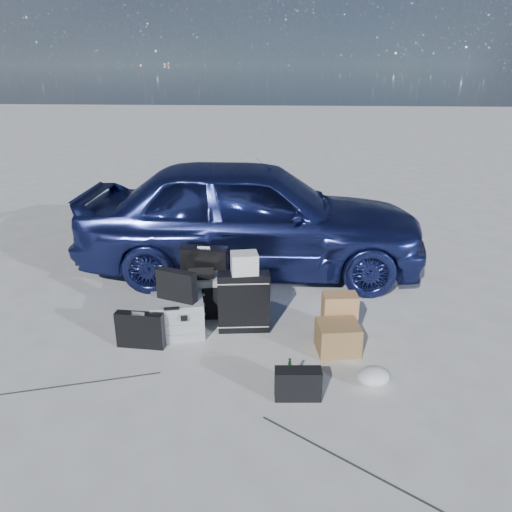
{
  "coord_description": "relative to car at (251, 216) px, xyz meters",
  "views": [
    {
      "loc": [
        0.4,
        -3.76,
        2.44
      ],
      "look_at": [
        0.08,
        0.85,
        0.67
      ],
      "focal_mm": 35.0,
      "sensor_mm": 36.0,
      "label": 1
    }
  ],
  "objects": [
    {
      "name": "ground",
      "position": [
        0.07,
        -2.12,
        -0.71
      ],
      "size": [
        60.0,
        60.0,
        0.0
      ],
      "primitive_type": "plane",
      "color": "beige",
      "rests_on": "ground"
    },
    {
      "name": "car",
      "position": [
        0.0,
        0.0,
        0.0
      ],
      "size": [
        4.21,
        1.78,
        1.42
      ],
      "primitive_type": "imported",
      "rotation": [
        0.0,
        0.0,
        1.6
      ],
      "color": "navy",
      "rests_on": "ground"
    },
    {
      "name": "pelican_case",
      "position": [
        -0.59,
        -1.66,
        -0.53
      ],
      "size": [
        0.58,
        0.51,
        0.36
      ],
      "primitive_type": "cube",
      "rotation": [
        0.0,
        0.0,
        0.23
      ],
      "color": "#A5A7AA",
      "rests_on": "ground"
    },
    {
      "name": "laptop_bag",
      "position": [
        -0.58,
        -1.67,
        -0.2
      ],
      "size": [
        0.4,
        0.23,
        0.3
      ],
      "primitive_type": "cube",
      "rotation": [
        0.0,
        0.0,
        -0.35
      ],
      "color": "black",
      "rests_on": "pelican_case"
    },
    {
      "name": "briefcase",
      "position": [
        -0.87,
        -1.94,
        -0.54
      ],
      "size": [
        0.45,
        0.13,
        0.34
      ],
      "primitive_type": "cube",
      "rotation": [
        0.0,
        0.0,
        -0.07
      ],
      "color": "black",
      "rests_on": "ground"
    },
    {
      "name": "suitcase_left",
      "position": [
        -0.42,
        -0.99,
        -0.39
      ],
      "size": [
        0.5,
        0.21,
        0.64
      ],
      "primitive_type": "cube",
      "rotation": [
        0.0,
        0.0,
        -0.06
      ],
      "color": "black",
      "rests_on": "ground"
    },
    {
      "name": "suitcase_right",
      "position": [
        0.05,
        -1.55,
        -0.41
      ],
      "size": [
        0.52,
        0.24,
        0.6
      ],
      "primitive_type": "cube",
      "rotation": [
        0.0,
        0.0,
        0.12
      ],
      "color": "black",
      "rests_on": "ground"
    },
    {
      "name": "white_carton",
      "position": [
        0.05,
        -1.54,
        -0.01
      ],
      "size": [
        0.29,
        0.25,
        0.2
      ],
      "primitive_type": "cube",
      "rotation": [
        0.0,
        0.0,
        0.21
      ],
      "color": "beige",
      "rests_on": "suitcase_right"
    },
    {
      "name": "duffel_bag",
      "position": [
        -0.43,
        -1.24,
        -0.53
      ],
      "size": [
        0.75,
        0.4,
        0.36
      ],
      "primitive_type": "cube",
      "rotation": [
        0.0,
        0.0,
        0.14
      ],
      "color": "black",
      "rests_on": "ground"
    },
    {
      "name": "flat_box_white",
      "position": [
        -0.43,
        -1.26,
        -0.32
      ],
      "size": [
        0.45,
        0.38,
        0.07
      ],
      "primitive_type": "cube",
      "rotation": [
        0.0,
        0.0,
        0.23
      ],
      "color": "beige",
      "rests_on": "duffel_bag"
    },
    {
      "name": "flat_box_black",
      "position": [
        -0.42,
        -1.26,
        -0.26
      ],
      "size": [
        0.29,
        0.22,
        0.06
      ],
      "primitive_type": "cube",
      "rotation": [
        0.0,
        0.0,
        0.13
      ],
      "color": "black",
      "rests_on": "flat_box_white"
    },
    {
      "name": "kraft_bag",
      "position": [
        0.96,
        -1.6,
        -0.5
      ],
      "size": [
        0.34,
        0.23,
        0.43
      ],
      "primitive_type": "cube",
      "rotation": [
        0.0,
        0.0,
        0.12
      ],
      "color": "#AA6D4A",
      "rests_on": "ground"
    },
    {
      "name": "cardboard_box",
      "position": [
        0.93,
        -1.89,
        -0.57
      ],
      "size": [
        0.41,
        0.37,
        0.28
      ],
      "primitive_type": "cube",
      "rotation": [
        0.0,
        0.0,
        0.15
      ],
      "color": "olive",
      "rests_on": "ground"
    },
    {
      "name": "plastic_bag",
      "position": [
        1.18,
        -2.39,
        -0.64
      ],
      "size": [
        0.34,
        0.31,
        0.15
      ],
      "primitive_type": "ellipsoid",
      "rotation": [
        0.0,
        0.0,
        0.36
      ],
      "color": "silver",
      "rests_on": "ground"
    },
    {
      "name": "messenger_bag",
      "position": [
        0.57,
        -2.61,
        -0.58
      ],
      "size": [
        0.37,
        0.16,
        0.25
      ],
      "primitive_type": "cube",
      "rotation": [
        0.0,
        0.0,
        0.07
      ],
      "color": "black",
      "rests_on": "ground"
    },
    {
      "name": "green_bottle",
      "position": [
        0.5,
        -2.5,
        -0.58
      ],
      "size": [
        0.07,
        0.07,
        0.26
      ],
      "primitive_type": "cylinder",
      "rotation": [
        0.0,
        0.0,
        -0.11
      ],
      "color": "black",
      "rests_on": "ground"
    }
  ]
}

